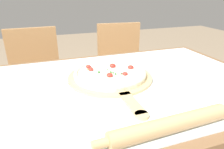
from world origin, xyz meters
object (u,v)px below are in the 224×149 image
at_px(pizza_peel, 111,78).
at_px(pizza, 110,73).
at_px(chair_right, 121,68).
at_px(rolling_pin, 171,125).
at_px(chair_left, 37,78).

bearing_deg(pizza_peel, pizza, 89.44).
xyz_separation_m(pizza_peel, chair_right, (0.34, 0.73, -0.26)).
height_order(pizza, rolling_pin, rolling_pin).
bearing_deg(chair_right, rolling_pin, -98.65).
bearing_deg(pizza_peel, chair_right, 65.17).
relative_size(pizza, chair_right, 0.38).
xyz_separation_m(pizza, chair_right, (0.34, 0.72, -0.28)).
bearing_deg(pizza, chair_right, 64.69).
bearing_deg(chair_left, pizza_peel, -65.12).
height_order(rolling_pin, chair_left, chair_left).
bearing_deg(chair_right, pizza_peel, -109.15).
bearing_deg(pizza, chair_left, 117.25).
xyz_separation_m(rolling_pin, chair_right, (0.29, 1.15, -0.28)).
relative_size(chair_left, chair_right, 1.00).
bearing_deg(rolling_pin, chair_right, 75.67).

